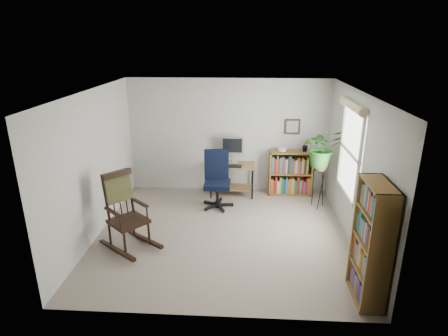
# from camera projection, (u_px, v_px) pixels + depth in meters

# --- Properties ---
(floor) EXTENTS (4.20, 4.00, 0.00)m
(floor) POSITION_uv_depth(u_px,v_px,m) (223.00, 234.00, 6.38)
(floor) COLOR gray
(floor) RESTS_ON ground
(ceiling) EXTENTS (4.20, 4.00, 0.00)m
(ceiling) POSITION_uv_depth(u_px,v_px,m) (222.00, 92.00, 5.59)
(ceiling) COLOR silver
(ceiling) RESTS_ON ground
(wall_back) EXTENTS (4.20, 0.00, 2.40)m
(wall_back) POSITION_uv_depth(u_px,v_px,m) (228.00, 136.00, 7.87)
(wall_back) COLOR #B1B2AD
(wall_back) RESTS_ON ground
(wall_front) EXTENTS (4.20, 0.00, 2.40)m
(wall_front) POSITION_uv_depth(u_px,v_px,m) (211.00, 227.00, 4.10)
(wall_front) COLOR #B1B2AD
(wall_front) RESTS_ON ground
(wall_left) EXTENTS (0.00, 4.00, 2.40)m
(wall_left) POSITION_uv_depth(u_px,v_px,m) (94.00, 165.00, 6.10)
(wall_left) COLOR #B1B2AD
(wall_left) RESTS_ON ground
(wall_right) EXTENTS (0.00, 4.00, 2.40)m
(wall_right) POSITION_uv_depth(u_px,v_px,m) (356.00, 170.00, 5.87)
(wall_right) COLOR #B1B2AD
(wall_right) RESTS_ON ground
(window) EXTENTS (0.12, 1.20, 1.50)m
(window) POSITION_uv_depth(u_px,v_px,m) (350.00, 152.00, 6.08)
(window) COLOR silver
(window) RESTS_ON wall_right
(desk) EXTENTS (0.93, 0.51, 0.67)m
(desk) POSITION_uv_depth(u_px,v_px,m) (232.00, 180.00, 7.87)
(desk) COLOR olive
(desk) RESTS_ON floor
(monitor) EXTENTS (0.46, 0.16, 0.56)m
(monitor) POSITION_uv_depth(u_px,v_px,m) (232.00, 150.00, 7.79)
(monitor) COLOR #ADADB1
(monitor) RESTS_ON desk
(keyboard) EXTENTS (0.40, 0.15, 0.02)m
(keyboard) POSITION_uv_depth(u_px,v_px,m) (232.00, 166.00, 7.64)
(keyboard) COLOR black
(keyboard) RESTS_ON desk
(office_chair) EXTENTS (0.70, 0.70, 1.14)m
(office_chair) POSITION_uv_depth(u_px,v_px,m) (217.00, 180.00, 7.20)
(office_chair) COLOR black
(office_chair) RESTS_ON floor
(rocking_chair) EXTENTS (1.23, 1.20, 1.25)m
(rocking_chair) POSITION_uv_depth(u_px,v_px,m) (128.00, 211.00, 5.78)
(rocking_chair) COLOR black
(rocking_chair) RESTS_ON floor
(low_bookshelf) EXTENTS (0.89, 0.30, 0.94)m
(low_bookshelf) POSITION_uv_depth(u_px,v_px,m) (290.00, 173.00, 7.87)
(low_bookshelf) COLOR brown
(low_bookshelf) RESTS_ON floor
(tall_bookshelf) EXTENTS (0.30, 0.69, 1.58)m
(tall_bookshelf) POSITION_uv_depth(u_px,v_px,m) (371.00, 243.00, 4.57)
(tall_bookshelf) COLOR brown
(tall_bookshelf) RESTS_ON floor
(plant_stand) EXTENTS (0.29, 0.29, 0.91)m
(plant_stand) POSITION_uv_depth(u_px,v_px,m) (319.00, 185.00, 7.25)
(plant_stand) COLOR black
(plant_stand) RESTS_ON floor
(spider_plant) EXTENTS (1.69, 1.88, 1.47)m
(spider_plant) POSITION_uv_depth(u_px,v_px,m) (324.00, 129.00, 6.88)
(spider_plant) COLOR #235F21
(spider_plant) RESTS_ON plant_stand
(potted_plant_small) EXTENTS (0.13, 0.24, 0.11)m
(potted_plant_small) POSITION_uv_depth(u_px,v_px,m) (306.00, 149.00, 7.69)
(potted_plant_small) COLOR #235F21
(potted_plant_small) RESTS_ON low_bookshelf
(framed_picture) EXTENTS (0.32, 0.04, 0.32)m
(framed_picture) POSITION_uv_depth(u_px,v_px,m) (292.00, 127.00, 7.69)
(framed_picture) COLOR black
(framed_picture) RESTS_ON wall_back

